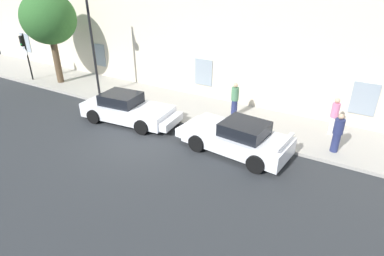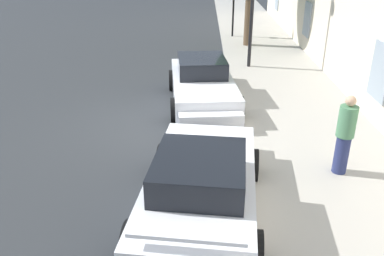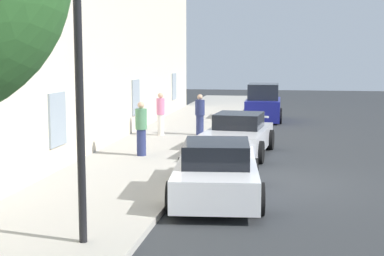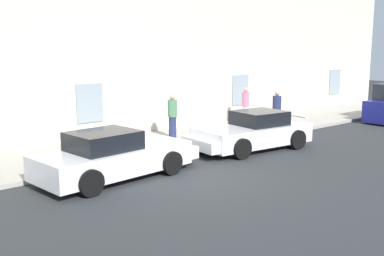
{
  "view_description": "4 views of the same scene",
  "coord_description": "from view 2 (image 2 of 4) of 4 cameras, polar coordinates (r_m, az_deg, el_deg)",
  "views": [
    {
      "loc": [
        8.35,
        -9.28,
        6.72
      ],
      "look_at": [
        2.19,
        1.11,
        0.72
      ],
      "focal_mm": 29.24,
      "sensor_mm": 36.0,
      "label": 1
    },
    {
      "loc": [
        10.34,
        1.44,
        4.63
      ],
      "look_at": [
        1.62,
        1.17,
        0.64
      ],
      "focal_mm": 37.36,
      "sensor_mm": 36.0,
      "label": 2
    },
    {
      "loc": [
        -14.61,
        -0.15,
        3.39
      ],
      "look_at": [
        2.31,
        2.67,
        1.13
      ],
      "focal_mm": 52.16,
      "sensor_mm": 36.0,
      "label": 3
    },
    {
      "loc": [
        -8.16,
        -9.79,
        3.76
      ],
      "look_at": [
        1.13,
        1.3,
        1.16
      ],
      "focal_mm": 42.65,
      "sensor_mm": 36.0,
      "label": 4
    }
  ],
  "objects": [
    {
      "name": "pedestrian_admiring",
      "position": [
        8.93,
        20.98,
        -0.89
      ],
      "size": [
        0.38,
        0.38,
        1.76
      ],
      "color": "navy",
      "rests_on": "sidewalk"
    },
    {
      "name": "ground_plane",
      "position": [
        11.42,
        -5.64,
        0.52
      ],
      "size": [
        80.0,
        80.0,
        0.0
      ],
      "primitive_type": "plane",
      "color": "#2B2D30"
    },
    {
      "name": "sportscar_yellow_flank",
      "position": [
        7.49,
        1.45,
        -7.73
      ],
      "size": [
        4.87,
        2.47,
        1.4
      ],
      "color": "white",
      "rests_on": "ground"
    },
    {
      "name": "sidewalk",
      "position": [
        11.64,
        15.53,
        0.56
      ],
      "size": [
        60.0,
        3.77,
        0.14
      ],
      "primitive_type": "cube",
      "color": "#A8A399",
      "rests_on": "ground"
    },
    {
      "name": "sportscar_red_lead",
      "position": [
        12.57,
        1.57,
        5.97
      ],
      "size": [
        5.07,
        2.42,
        1.41
      ],
      "color": "white",
      "rests_on": "ground"
    }
  ]
}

